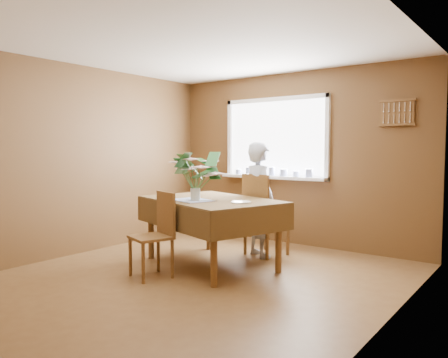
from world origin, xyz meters
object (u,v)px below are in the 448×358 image
Objects in this scene: chair_near at (158,230)px; seated_woman at (259,199)px; dining_table at (211,207)px; flower_bouquet at (195,173)px; chair_far at (262,212)px.

seated_woman is at bearing 91.92° from chair_near.
seated_woman reaches higher than dining_table.
chair_near is at bearing 100.72° from seated_woman.
seated_woman reaches higher than chair_near.
dining_table is at bearing 99.76° from seated_woman.
flower_bouquet is at bearing 88.30° from chair_near.
chair_far is at bearing 91.59° from chair_near.
chair_near is 1.61× the size of flower_bouquet.
flower_bouquet reaches higher than chair_near.
dining_table is at bearing 83.94° from chair_far.
chair_near is at bearing -88.02° from dining_table.
seated_woman reaches higher than flower_bouquet.
flower_bouquet reaches higher than dining_table.
flower_bouquet is (0.16, 0.45, 0.62)m from chair_near.
chair_far is 1.16× the size of chair_near.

